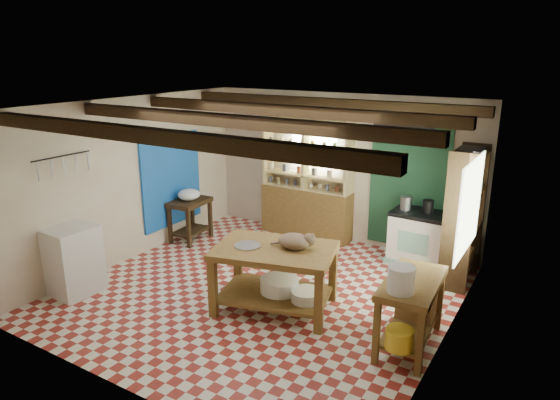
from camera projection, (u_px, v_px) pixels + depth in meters
The scene contains 30 objects.
floor at pixel (262, 292), 7.07m from camera, with size 5.00×5.00×0.02m, color maroon.
ceiling at pixel (260, 106), 6.32m from camera, with size 5.00×5.00×0.02m, color #4B4B50.
wall_back at pixel (340, 168), 8.74m from camera, with size 5.00×0.04×2.60m, color beige.
wall_front at pixel (113, 271), 4.65m from camera, with size 5.00×0.04×2.60m, color beige.
wall_left at pixel (130, 180), 7.94m from camera, with size 0.04×5.00×2.60m, color beige.
wall_right at pixel (452, 239), 5.44m from camera, with size 0.04×5.00×2.60m, color beige.
ceiling_beams at pixel (260, 115), 6.36m from camera, with size 5.00×3.80×0.15m, color #322211.
blue_wall_patch at pixel (172, 180), 8.72m from camera, with size 0.04×1.40×1.60m, color blue.
green_wall_patch at pixel (409, 180), 8.10m from camera, with size 1.30×0.04×2.30m, color #1A4329.
window_back at pixel (314, 143), 8.86m from camera, with size 0.90×0.02×0.80m, color white.
window_right at pixel (470, 206), 6.24m from camera, with size 0.02×1.30×1.20m, color white.
utensil_rail at pixel (63, 165), 6.79m from camera, with size 0.06×0.90×0.28m, color black.
pot_rack at pixel (405, 126), 7.49m from camera, with size 0.86×0.12×0.36m, color black.
shelving_unit at pixel (307, 178), 8.91m from camera, with size 1.70×0.34×2.20m, color tan.
tall_rack at pixel (464, 217), 7.11m from camera, with size 0.40×0.86×2.00m, color #322211.
work_table at pixel (275, 278), 6.49m from camera, with size 1.51×1.01×0.85m, color brown.
stove at pixel (419, 238), 7.91m from camera, with size 0.87×0.59×0.85m, color white.
prep_table at pixel (190, 220), 8.89m from camera, with size 0.51×0.74×0.75m, color #322211.
white_cabinet at pixel (74, 260), 6.92m from camera, with size 0.53×0.64×0.96m, color silver.
right_counter at pixel (410, 313), 5.66m from camera, with size 0.57×1.15×0.82m, color brown.
cat at pixel (295, 241), 6.32m from camera, with size 0.43×0.33×0.20m, color #81654B.
steel_tray at pixel (248, 245), 6.42m from camera, with size 0.34×0.34×0.02m, color #A9A8AF.
basin_large at pixel (280, 285), 6.55m from camera, with size 0.51×0.51×0.18m, color silver.
basin_small at pixel (306, 296), 6.31m from camera, with size 0.39×0.39×0.14m, color silver.
kettle_left at pixel (406, 203), 7.89m from camera, with size 0.19×0.19×0.22m, color #A9A8AF.
kettle_right at pixel (428, 207), 7.71m from camera, with size 0.17×0.17×0.21m, color black.
enamel_bowl at pixel (189, 195), 8.76m from camera, with size 0.40×0.40×0.20m, color silver.
white_bucket at pixel (401, 279), 5.23m from camera, with size 0.29×0.29×0.29m, color silver.
wicker_basket at pixel (416, 305), 5.93m from camera, with size 0.42×0.34×0.30m, color olive.
yellow_tub at pixel (399, 339), 5.30m from camera, with size 0.30×0.30×0.22m, color gold.
Camera 1 is at (3.55, -5.33, 3.26)m, focal length 32.00 mm.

